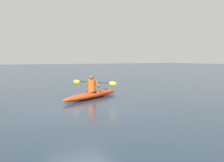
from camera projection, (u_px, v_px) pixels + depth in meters
name	position (u px, v px, depth m)	size (l,w,h in m)	color
ground_plane	(82.00, 108.00, 10.44)	(160.00, 160.00, 0.00)	#1E2D3D
kayak	(92.00, 95.00, 12.94)	(3.97, 2.55, 0.32)	red
kayaker	(92.00, 84.00, 12.88)	(1.21, 2.13, 0.78)	#E04C14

